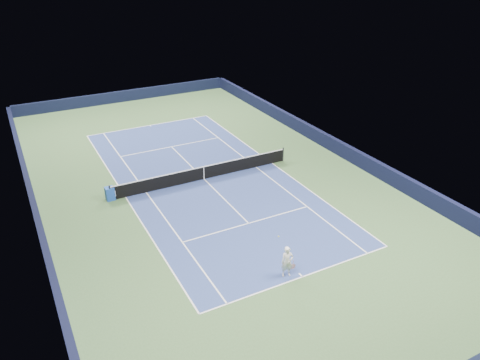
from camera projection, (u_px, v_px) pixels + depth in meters
name	position (u px, v px, depth m)	size (l,w,h in m)	color
ground	(204.00, 179.00, 32.17)	(40.00, 40.00, 0.00)	#3A5A31
wall_far	(125.00, 96.00, 47.53)	(22.00, 0.35, 1.10)	black
wall_right	(331.00, 143.00, 36.41)	(0.35, 40.00, 1.10)	black
wall_left	(35.00, 210.00, 27.43)	(0.35, 40.00, 1.10)	black
court_surface	(204.00, 179.00, 32.17)	(10.97, 23.77, 0.01)	navy
baseline_far	(150.00, 125.00, 41.52)	(10.97, 0.08, 0.00)	white
baseline_near	(303.00, 277.00, 22.81)	(10.97, 0.08, 0.00)	white
sideline_doubles_right	(272.00, 163.00, 34.44)	(0.08, 23.77, 0.00)	white
sideline_doubles_left	(126.00, 197.00, 29.90)	(0.08, 23.77, 0.00)	white
sideline_singles_right	(256.00, 167.00, 33.87)	(0.08, 23.77, 0.00)	white
sideline_singles_left	(146.00, 192.00, 30.46)	(0.08, 23.77, 0.00)	white
service_line_far	(172.00, 147.00, 37.21)	(8.23, 0.08, 0.00)	white
service_line_near	(249.00, 223.00, 27.13)	(8.23, 0.08, 0.00)	white
center_service_line	(204.00, 179.00, 32.17)	(0.08, 12.80, 0.00)	white
center_mark_far	(150.00, 126.00, 41.41)	(0.08, 0.30, 0.00)	white
center_mark_near	(301.00, 275.00, 22.93)	(0.08, 0.30, 0.00)	white
tennis_net	(204.00, 173.00, 31.94)	(12.90, 0.10, 1.07)	black
sponsor_cube	(110.00, 194.00, 29.43)	(0.59, 0.51, 0.87)	#1D4AAF
tennis_player	(287.00, 262.00, 22.56)	(0.81, 1.30, 1.68)	white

